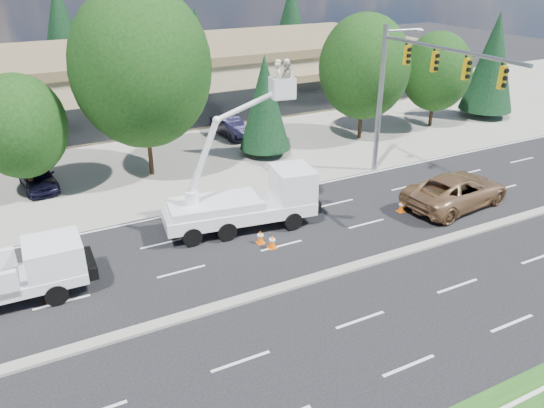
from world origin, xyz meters
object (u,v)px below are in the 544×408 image
minivan (456,190)px  signal_mast (406,83)px  bucket_truck (253,194)px  utility_pickup (18,279)px

minivan → signal_mast: bearing=1.5°
signal_mast → minivan: size_ratio=1.57×
signal_mast → bucket_truck: 11.23m
signal_mast → utility_pickup: 22.18m
minivan → utility_pickup: bearing=79.0°
signal_mast → utility_pickup: size_ratio=1.69×
signal_mast → minivan: bearing=-81.1°
utility_pickup → minivan: utility_pickup is taller
bucket_truck → signal_mast: bearing=15.7°
utility_pickup → bucket_truck: (11.08, 1.51, 0.86)m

